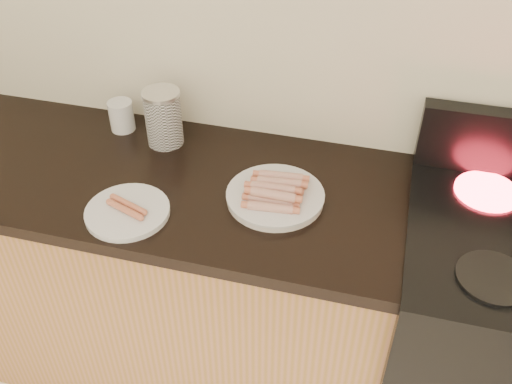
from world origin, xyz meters
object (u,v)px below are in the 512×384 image
(main_plate, at_px, (275,197))
(canister, at_px, (163,118))
(stove, at_px, (509,349))
(side_plate, at_px, (127,212))
(mug, at_px, (122,116))

(main_plate, relative_size, canister, 1.50)
(stove, xyz_separation_m, main_plate, (-0.75, -0.00, 0.45))
(side_plate, xyz_separation_m, mug, (-0.20, 0.39, 0.04))
(stove, bearing_deg, mug, 170.24)
(side_plate, height_order, mug, mug)
(stove, height_order, main_plate, main_plate)
(stove, height_order, mug, mug)
(stove, distance_m, main_plate, 0.88)
(mug, bearing_deg, stove, -9.76)
(mug, bearing_deg, side_plate, -63.57)
(main_plate, relative_size, mug, 2.72)
(side_plate, bearing_deg, canister, 94.58)
(stove, relative_size, mug, 9.04)
(side_plate, xyz_separation_m, canister, (-0.03, 0.36, 0.08))
(stove, distance_m, side_plate, 1.23)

